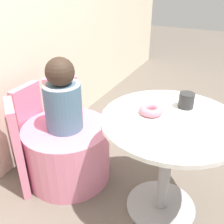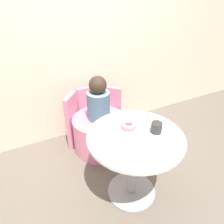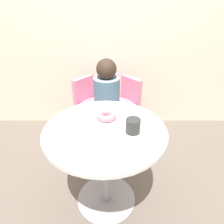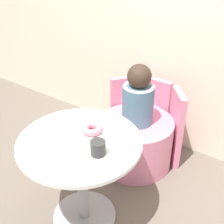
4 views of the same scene
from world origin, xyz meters
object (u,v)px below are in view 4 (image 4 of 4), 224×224
object	(u,v)px
tub_chair	(136,142)
cup	(98,148)
child_figure	(138,97)
round_table	(81,162)
donut	(92,129)

from	to	relation	value
tub_chair	cup	size ratio (longest dim) A/B	6.82
tub_chair	child_figure	world-z (taller)	child_figure
round_table	child_figure	distance (m)	0.72
child_figure	cup	bearing A→B (deg)	-76.92
donut	cup	world-z (taller)	cup
round_table	child_figure	world-z (taller)	child_figure
tub_chair	child_figure	distance (m)	0.43
tub_chair	donut	bearing A→B (deg)	-88.82
round_table	donut	xyz separation A→B (m)	(0.01, 0.12, 0.19)
cup	child_figure	bearing A→B (deg)	103.08
tub_chair	cup	distance (m)	0.91
donut	cup	bearing A→B (deg)	-43.76
round_table	donut	world-z (taller)	donut
tub_chair	child_figure	xyz separation A→B (m)	(-0.00, 0.00, 0.43)
round_table	donut	bearing A→B (deg)	87.09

